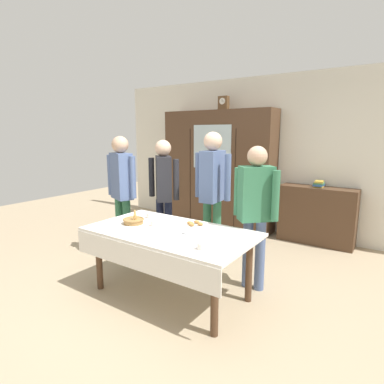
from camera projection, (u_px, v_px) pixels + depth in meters
The scene contains 19 objects.
ground_plane at pixel (182, 287), 3.63m from camera, with size 12.00×12.00×0.00m, color tan.
back_wall at pixel (271, 156), 5.52m from camera, with size 6.40×0.10×2.70m, color silver.
dining_table at pixel (169, 240), 3.32m from camera, with size 1.78×0.99×0.73m.
wall_cabinet at pixel (218, 170), 5.84m from camera, with size 2.12×0.46×2.14m.
mantel_clock at pixel (224, 103), 5.56m from camera, with size 0.18×0.11×0.24m.
bookshelf_low at pixel (317, 215), 5.00m from camera, with size 1.15×0.35×0.91m.
book_stack at pixel (319, 184), 4.90m from camera, with size 0.14×0.23×0.10m.
tea_cup_back_edge at pixel (202, 247), 2.77m from camera, with size 0.13×0.13×0.06m.
tea_cup_far_right at pixel (188, 232), 3.19m from camera, with size 0.13×0.13×0.06m.
tea_cup_center at pixel (149, 216), 3.79m from camera, with size 0.13×0.13×0.06m.
tea_cup_far_left at pixel (154, 224), 3.46m from camera, with size 0.13×0.13×0.06m.
bread_basket at pixel (133, 221), 3.57m from camera, with size 0.24×0.24×0.16m.
pastry_plate at pixel (195, 225), 3.49m from camera, with size 0.28×0.28×0.05m.
spoon_mid_left at pixel (133, 219), 3.76m from camera, with size 0.12×0.02×0.01m.
spoon_front_edge at pixel (184, 247), 2.84m from camera, with size 0.12×0.02×0.01m.
person_behind_table_right at pixel (212, 185), 4.06m from camera, with size 0.52×0.37×1.76m.
person_beside_shelf at pixel (164, 187), 4.38m from camera, with size 0.52×0.40×1.65m.
person_near_right_end at pixel (122, 184), 4.36m from camera, with size 0.52×0.32×1.70m.
person_by_cabinet at pixel (256, 204), 3.44m from camera, with size 0.52×0.39×1.61m.
Camera 1 is at (2.00, -2.70, 1.75)m, focal length 29.52 mm.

